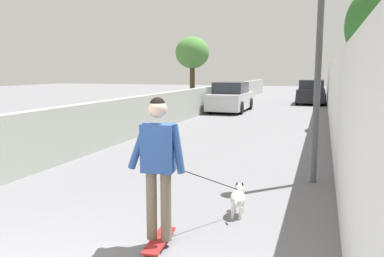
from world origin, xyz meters
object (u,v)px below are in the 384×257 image
(lamp_post, at_px, (321,15))
(dog, at_px, (238,197))
(tree_left_mid, at_px, (192,54))
(car_far, at_px, (311,93))
(skateboard, at_px, (159,240))
(car_near, at_px, (231,98))
(person_skateboarder, at_px, (158,158))

(lamp_post, bearing_deg, dog, 154.73)
(lamp_post, bearing_deg, tree_left_mid, 26.97)
(dog, distance_m, car_far, 21.07)
(skateboard, bearing_deg, car_far, -2.84)
(dog, height_order, car_near, car_near)
(skateboard, relative_size, car_far, 0.21)
(tree_left_mid, bearing_deg, car_far, -52.67)
(skateboard, xyz_separation_m, car_near, (15.97, 2.78, 0.65))
(car_far, bearing_deg, car_near, 148.74)
(person_skateboarder, bearing_deg, car_near, 9.86)
(skateboard, distance_m, person_skateboarder, 1.03)
(lamp_post, relative_size, car_near, 1.09)
(dog, relative_size, car_far, 0.41)
(lamp_post, bearing_deg, car_far, 1.82)
(dog, relative_size, car_near, 0.38)
(dog, height_order, car_far, car_far)
(skateboard, bearing_deg, car_near, 9.86)
(person_skateboarder, distance_m, dog, 1.69)
(lamp_post, bearing_deg, skateboard, 153.67)
(tree_left_mid, xyz_separation_m, lamp_post, (-13.95, -7.10, 0.00))
(tree_left_mid, bearing_deg, dog, -159.30)
(skateboard, height_order, car_near, car_near)
(tree_left_mid, relative_size, car_near, 0.97)
(tree_left_mid, bearing_deg, skateboard, -162.79)
(person_skateboarder, xyz_separation_m, dog, (1.31, -0.69, -0.83))
(lamp_post, bearing_deg, car_near, 19.72)
(person_skateboarder, bearing_deg, dog, -28.02)
(car_near, bearing_deg, car_far, -31.26)
(car_far, bearing_deg, person_skateboarder, 177.16)
(car_near, bearing_deg, lamp_post, -160.28)
(tree_left_mid, height_order, lamp_post, lamp_post)
(tree_left_mid, relative_size, car_far, 1.05)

